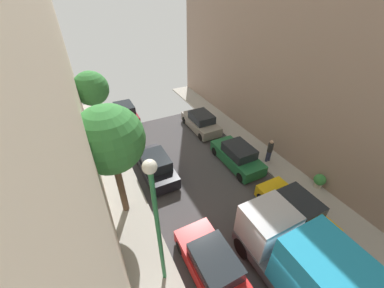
{
  "coord_description": "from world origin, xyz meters",
  "views": [
    {
      "loc": [
        -5.74,
        -2.55,
        10.45
      ],
      "look_at": [
        0.69,
        10.21,
        0.5
      ],
      "focal_mm": 21.56,
      "sensor_mm": 36.0,
      "label": 1
    }
  ],
  "objects_px": {
    "parked_car_left_3": "(213,266)",
    "parked_car_left_5": "(125,113)",
    "parked_car_right_4": "(201,122)",
    "delivery_truck": "(318,281)",
    "parked_car_right_3": "(237,156)",
    "potted_plant_1": "(319,180)",
    "street_tree_0": "(110,140)",
    "potted_plant_0": "(93,122)",
    "parked_car_left_4": "(156,166)",
    "parked_car_right_2": "(295,209)",
    "street_tree_2": "(91,89)",
    "lamp_post": "(156,214)",
    "pedestrian": "(270,150)"
  },
  "relations": [
    {
      "from": "parked_car_left_4",
      "to": "street_tree_0",
      "type": "relative_size",
      "value": 0.67
    },
    {
      "from": "delivery_truck",
      "to": "parked_car_left_5",
      "type": "bearing_deg",
      "value": 98.41
    },
    {
      "from": "parked_car_left_5",
      "to": "parked_car_right_3",
      "type": "bearing_deg",
      "value": -61.52
    },
    {
      "from": "parked_car_right_2",
      "to": "parked_car_right_4",
      "type": "height_order",
      "value": "same"
    },
    {
      "from": "parked_car_left_5",
      "to": "delivery_truck",
      "type": "distance_m",
      "value": 18.49
    },
    {
      "from": "street_tree_2",
      "to": "parked_car_left_5",
      "type": "bearing_deg",
      "value": 30.7
    },
    {
      "from": "parked_car_right_3",
      "to": "street_tree_0",
      "type": "height_order",
      "value": "street_tree_0"
    },
    {
      "from": "parked_car_left_3",
      "to": "parked_car_right_2",
      "type": "xyz_separation_m",
      "value": [
        5.4,
        0.63,
        0.0
      ]
    },
    {
      "from": "parked_car_left_5",
      "to": "parked_car_left_3",
      "type": "bearing_deg",
      "value": -90.0
    },
    {
      "from": "parked_car_right_3",
      "to": "street_tree_0",
      "type": "distance_m",
      "value": 8.88
    },
    {
      "from": "pedestrian",
      "to": "parked_car_left_5",
      "type": "bearing_deg",
      "value": 124.62
    },
    {
      "from": "parked_car_right_3",
      "to": "lamp_post",
      "type": "height_order",
      "value": "lamp_post"
    },
    {
      "from": "pedestrian",
      "to": "street_tree_2",
      "type": "bearing_deg",
      "value": 136.16
    },
    {
      "from": "pedestrian",
      "to": "parked_car_left_4",
      "type": "bearing_deg",
      "value": 162.55
    },
    {
      "from": "parked_car_right_2",
      "to": "lamp_post",
      "type": "distance_m",
      "value": 8.11
    },
    {
      "from": "parked_car_left_3",
      "to": "parked_car_left_4",
      "type": "xyz_separation_m",
      "value": [
        0.0,
        7.23,
        0.0
      ]
    },
    {
      "from": "parked_car_right_2",
      "to": "potted_plant_1",
      "type": "relative_size",
      "value": 4.66
    },
    {
      "from": "parked_car_right_3",
      "to": "parked_car_right_4",
      "type": "bearing_deg",
      "value": 90.0
    },
    {
      "from": "parked_car_left_3",
      "to": "parked_car_left_5",
      "type": "bearing_deg",
      "value": 90.0
    },
    {
      "from": "parked_car_right_4",
      "to": "street_tree_0",
      "type": "height_order",
      "value": "street_tree_0"
    },
    {
      "from": "delivery_truck",
      "to": "street_tree_2",
      "type": "distance_m",
      "value": 17.74
    },
    {
      "from": "parked_car_left_5",
      "to": "delivery_truck",
      "type": "bearing_deg",
      "value": -81.59
    },
    {
      "from": "delivery_truck",
      "to": "parked_car_right_4",
      "type": "bearing_deg",
      "value": 78.75
    },
    {
      "from": "parked_car_right_4",
      "to": "street_tree_2",
      "type": "bearing_deg",
      "value": 156.91
    },
    {
      "from": "potted_plant_0",
      "to": "lamp_post",
      "type": "relative_size",
      "value": 0.16
    },
    {
      "from": "parked_car_left_3",
      "to": "street_tree_0",
      "type": "xyz_separation_m",
      "value": [
        -2.49,
        5.15,
        4.03
      ]
    },
    {
      "from": "parked_car_right_2",
      "to": "potted_plant_0",
      "type": "xyz_separation_m",
      "value": [
        -8.29,
        14.53,
        0.02
      ]
    },
    {
      "from": "parked_car_right_2",
      "to": "street_tree_0",
      "type": "bearing_deg",
      "value": 150.18
    },
    {
      "from": "parked_car_right_4",
      "to": "street_tree_2",
      "type": "relative_size",
      "value": 0.82
    },
    {
      "from": "parked_car_right_3",
      "to": "parked_car_right_4",
      "type": "distance_m",
      "value": 5.26
    },
    {
      "from": "parked_car_right_2",
      "to": "parked_car_right_4",
      "type": "relative_size",
      "value": 1.0
    },
    {
      "from": "parked_car_right_4",
      "to": "pedestrian",
      "type": "height_order",
      "value": "pedestrian"
    },
    {
      "from": "delivery_truck",
      "to": "pedestrian",
      "type": "distance_m",
      "value": 8.88
    },
    {
      "from": "parked_car_left_5",
      "to": "pedestrian",
      "type": "height_order",
      "value": "pedestrian"
    },
    {
      "from": "parked_car_right_4",
      "to": "delivery_truck",
      "type": "relative_size",
      "value": 0.64
    },
    {
      "from": "street_tree_0",
      "to": "street_tree_2",
      "type": "relative_size",
      "value": 1.22
    },
    {
      "from": "parked_car_left_5",
      "to": "street_tree_0",
      "type": "height_order",
      "value": "street_tree_0"
    },
    {
      "from": "parked_car_left_4",
      "to": "street_tree_0",
      "type": "distance_m",
      "value": 5.18
    },
    {
      "from": "delivery_truck",
      "to": "potted_plant_1",
      "type": "relative_size",
      "value": 7.32
    },
    {
      "from": "parked_car_left_4",
      "to": "parked_car_left_5",
      "type": "bearing_deg",
      "value": 90.0
    },
    {
      "from": "parked_car_left_5",
      "to": "parked_car_right_4",
      "type": "height_order",
      "value": "same"
    },
    {
      "from": "parked_car_right_3",
      "to": "potted_plant_0",
      "type": "distance_m",
      "value": 12.55
    },
    {
      "from": "parked_car_left_3",
      "to": "parked_car_left_4",
      "type": "relative_size",
      "value": 1.0
    },
    {
      "from": "pedestrian",
      "to": "delivery_truck",
      "type": "bearing_deg",
      "value": -122.49
    },
    {
      "from": "parked_car_left_3",
      "to": "parked_car_right_4",
      "type": "bearing_deg",
      "value": 63.84
    },
    {
      "from": "street_tree_2",
      "to": "potted_plant_1",
      "type": "bearing_deg",
      "value": -49.67
    },
    {
      "from": "parked_car_left_3",
      "to": "parked_car_right_4",
      "type": "xyz_separation_m",
      "value": [
        5.4,
        10.99,
        0.0
      ]
    },
    {
      "from": "potted_plant_0",
      "to": "parked_car_right_4",
      "type": "bearing_deg",
      "value": -26.7
    },
    {
      "from": "parked_car_left_5",
      "to": "street_tree_0",
      "type": "xyz_separation_m",
      "value": [
        -2.49,
        -10.53,
        4.03
      ]
    },
    {
      "from": "parked_car_left_3",
      "to": "parked_car_right_4",
      "type": "relative_size",
      "value": 1.0
    }
  ]
}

